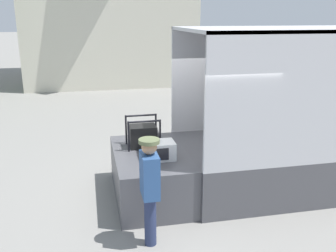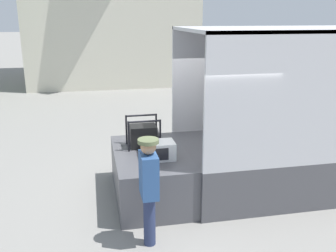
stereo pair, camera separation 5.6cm
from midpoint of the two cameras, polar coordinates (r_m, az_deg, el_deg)
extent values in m
plane|color=gray|center=(7.52, 2.73, -10.07)|extent=(160.00, 160.00, 0.00)
cube|color=#4C4C51|center=(8.13, 18.12, -5.34)|extent=(4.42, 2.37, 0.90)
cube|color=silver|center=(8.71, 15.34, 7.09)|extent=(4.42, 0.06, 2.25)
cube|color=silver|center=(6.76, 24.04, 3.66)|extent=(4.42, 0.06, 2.25)
cube|color=silver|center=(7.60, 19.95, 13.72)|extent=(4.42, 2.37, 0.06)
cylinder|color=yellow|center=(7.82, 14.52, -0.85)|extent=(0.32, 0.32, 0.40)
cube|color=#2D7F33|center=(8.51, 18.99, -0.22)|extent=(0.44, 0.32, 0.29)
cube|color=#4C4C51|center=(7.21, -2.45, -7.34)|extent=(1.35, 2.25, 0.90)
cube|color=white|center=(6.67, -1.01, -3.71)|extent=(0.52, 0.41, 0.31)
cube|color=black|center=(6.46, -1.11, -4.38)|extent=(0.33, 0.01, 0.21)
cube|color=black|center=(7.28, -3.60, -1.54)|extent=(0.51, 0.39, 0.42)
cylinder|color=slate|center=(7.30, -2.03, -1.29)|extent=(0.19, 0.21, 0.21)
cylinder|color=black|center=(7.00, -5.78, -1.61)|extent=(0.04, 0.04, 0.59)
cylinder|color=black|center=(7.08, -0.96, -1.31)|extent=(0.04, 0.04, 0.59)
cylinder|color=black|center=(7.43, -6.15, -0.55)|extent=(0.04, 0.04, 0.59)
cylinder|color=black|center=(7.51, -1.59, -0.29)|extent=(0.04, 0.04, 0.59)
cylinder|color=black|center=(6.96, -3.39, 0.69)|extent=(0.60, 0.04, 0.04)
cylinder|color=black|center=(7.39, -3.90, 1.62)|extent=(0.60, 0.04, 0.04)
cylinder|color=navy|center=(5.80, -2.56, -14.11)|extent=(0.18, 0.18, 0.82)
cube|color=#2D5189|center=(5.47, -2.65, -7.48)|extent=(0.24, 0.44, 0.65)
sphere|color=tan|center=(5.30, -2.72, -3.17)|extent=(0.22, 0.22, 0.22)
cylinder|color=#606B47|center=(5.28, -2.73, -2.31)|extent=(0.30, 0.30, 0.06)
cube|color=beige|center=(21.37, -8.82, 17.35)|extent=(8.16, 7.74, 7.50)
camera|label=1|loc=(0.03, -89.76, 0.07)|focal=40.00mm
camera|label=2|loc=(0.03, 90.24, -0.07)|focal=40.00mm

